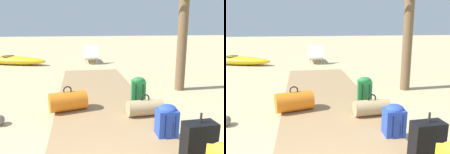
# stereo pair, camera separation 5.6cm
# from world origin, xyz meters

# --- Properties ---
(ground_plane) EXTENTS (60.00, 60.00, 0.00)m
(ground_plane) POSITION_xyz_m (0.00, 2.81, 0.00)
(ground_plane) COLOR tan
(boardwalk) EXTENTS (1.83, 7.02, 0.08)m
(boardwalk) POSITION_xyz_m (0.00, 3.51, 0.04)
(boardwalk) COLOR #9E7A51
(boardwalk) RESTS_ON ground
(backpack_green) EXTENTS (0.30, 0.25, 0.58)m
(backpack_green) POSITION_xyz_m (0.71, 3.28, 0.39)
(backpack_green) COLOR #237538
(backpack_green) RESTS_ON boardwalk
(suitcase_black) EXTENTS (0.37, 0.20, 0.68)m
(suitcase_black) POSITION_xyz_m (0.82, 1.21, 0.36)
(suitcase_black) COLOR black
(suitcase_black) RESTS_ON boardwalk
(duffel_bag_orange) EXTENTS (0.76, 0.52, 0.48)m
(duffel_bag_orange) POSITION_xyz_m (-0.67, 3.23, 0.27)
(duffel_bag_orange) COLOR orange
(duffel_bag_orange) RESTS_ON boardwalk
(backpack_blue) EXTENTS (0.30, 0.28, 0.47)m
(backpack_blue) POSITION_xyz_m (0.79, 2.02, 0.33)
(backpack_blue) COLOR #2847B7
(backpack_blue) RESTS_ON boardwalk
(duffel_bag_tan) EXTENTS (0.64, 0.31, 0.40)m
(duffel_bag_tan) POSITION_xyz_m (0.70, 2.77, 0.22)
(duffel_bag_tan) COLOR tan
(duffel_bag_tan) RESTS_ON boardwalk
(lounge_chair) EXTENTS (0.65, 1.53, 0.81)m
(lounge_chair) POSITION_xyz_m (0.11, 9.18, 0.33)
(lounge_chair) COLOR white
(lounge_chair) RESTS_ON ground
(kayak) EXTENTS (3.50, 1.93, 0.37)m
(kayak) POSITION_xyz_m (-3.40, 9.19, 0.19)
(kayak) COLOR gold
(kayak) RESTS_ON ground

